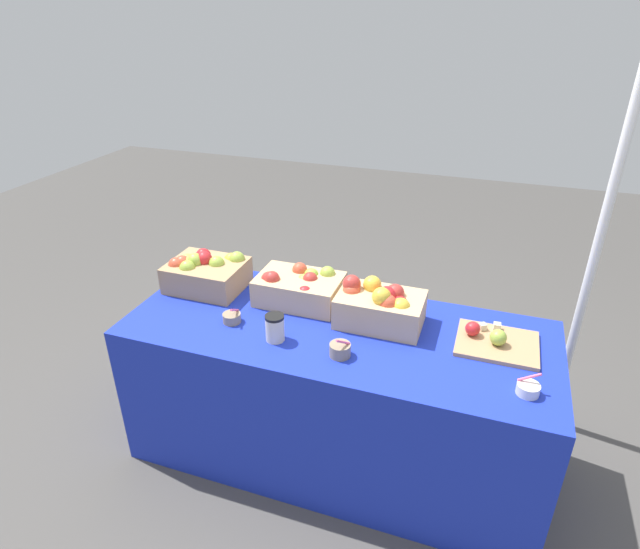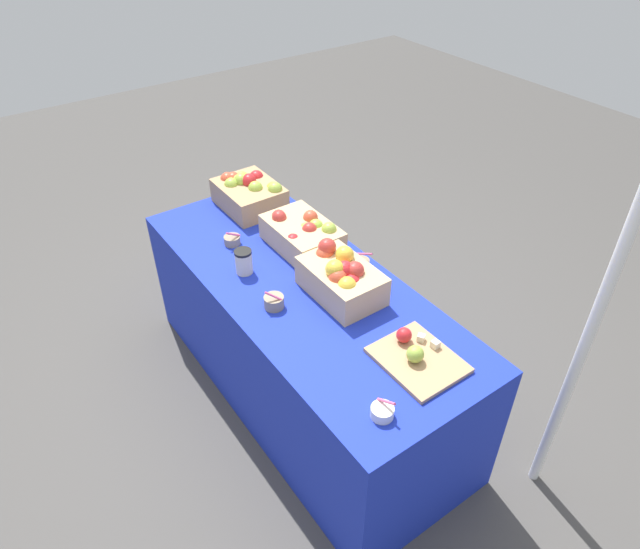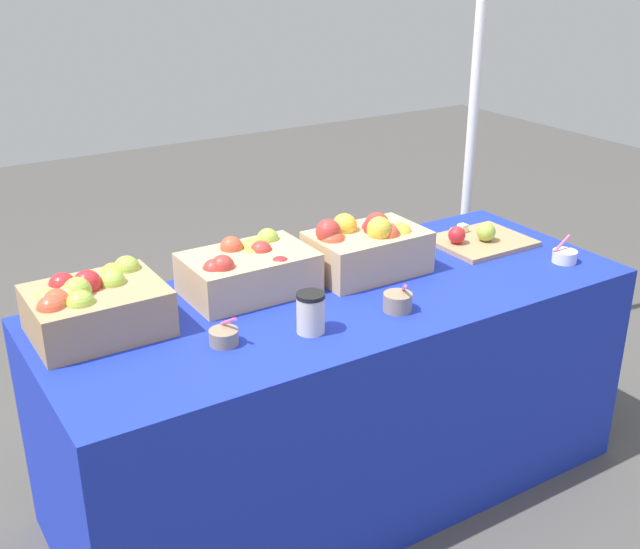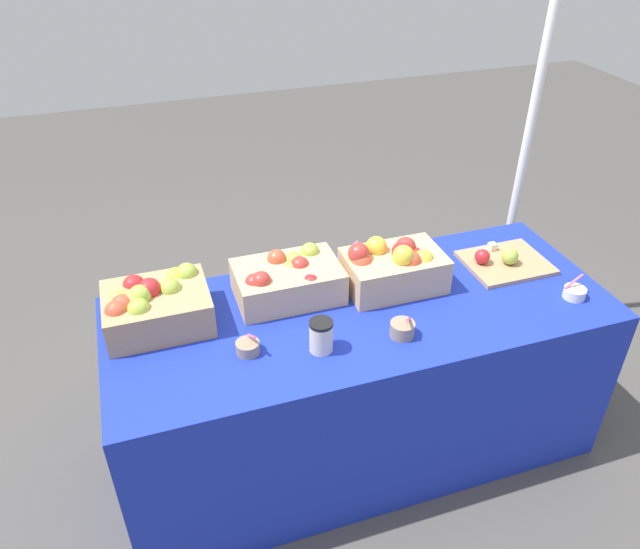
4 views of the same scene
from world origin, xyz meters
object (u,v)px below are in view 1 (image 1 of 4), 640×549
at_px(sample_bowl_mid, 232,318).
at_px(sample_bowl_extra, 340,350).
at_px(sample_bowl_near, 528,389).
at_px(coffee_cup, 275,328).
at_px(apple_crate_right, 381,305).
at_px(tent_pole, 602,228).
at_px(apple_crate_middle, 299,287).
at_px(sample_bowl_far, 368,295).
at_px(cutting_board_front, 494,341).
at_px(apple_crate_left, 206,271).

relative_size(sample_bowl_mid, sample_bowl_extra, 0.91).
relative_size(sample_bowl_near, coffee_cup, 0.74).
bearing_deg(sample_bowl_mid, sample_bowl_near, -3.72).
height_order(apple_crate_right, sample_bowl_near, apple_crate_right).
bearing_deg(tent_pole, apple_crate_middle, -162.10).
relative_size(apple_crate_middle, sample_bowl_far, 3.98).
bearing_deg(sample_bowl_far, cutting_board_front, -18.70).
distance_m(coffee_cup, tent_pole, 1.51).
relative_size(apple_crate_left, tent_pole, 0.16).
distance_m(apple_crate_right, tent_pole, 1.05).
bearing_deg(apple_crate_left, sample_bowl_mid, -42.93).
distance_m(apple_crate_right, sample_bowl_far, 0.23).
bearing_deg(cutting_board_front, apple_crate_right, 179.32).
relative_size(apple_crate_right, sample_bowl_mid, 4.17).
distance_m(sample_bowl_near, sample_bowl_extra, 0.72).
xyz_separation_m(cutting_board_front, coffee_cup, (-0.88, -0.27, 0.04)).
bearing_deg(apple_crate_left, sample_bowl_far, 10.43).
distance_m(apple_crate_middle, coffee_cup, 0.34).
height_order(sample_bowl_near, sample_bowl_mid, sample_bowl_mid).
relative_size(cutting_board_front, tent_pole, 0.15).
relative_size(apple_crate_right, sample_bowl_extra, 3.78).
distance_m(apple_crate_middle, apple_crate_right, 0.42).
distance_m(apple_crate_right, sample_bowl_extra, 0.31).
height_order(sample_bowl_extra, coffee_cup, coffee_cup).
height_order(apple_crate_right, sample_bowl_extra, apple_crate_right).
bearing_deg(apple_crate_left, cutting_board_front, -2.25).
bearing_deg(coffee_cup, sample_bowl_near, -0.96).
bearing_deg(cutting_board_front, tent_pole, 51.92).
relative_size(cutting_board_front, sample_bowl_extra, 3.33).
height_order(apple_crate_right, sample_bowl_mid, apple_crate_right).
relative_size(apple_crate_left, apple_crate_middle, 0.92).
bearing_deg(tent_pole, cutting_board_front, -128.08).
height_order(sample_bowl_near, coffee_cup, coffee_cup).
height_order(apple_crate_middle, tent_pole, tent_pole).
height_order(apple_crate_middle, cutting_board_front, apple_crate_middle).
xyz_separation_m(apple_crate_middle, tent_pole, (1.29, 0.42, 0.32)).
xyz_separation_m(sample_bowl_near, sample_bowl_far, (-0.73, 0.49, 0.00)).
height_order(apple_crate_middle, coffee_cup, apple_crate_middle).
height_order(apple_crate_left, tent_pole, tent_pole).
height_order(apple_crate_middle, sample_bowl_extra, apple_crate_middle).
bearing_deg(sample_bowl_mid, apple_crate_middle, 51.31).
distance_m(apple_crate_left, apple_crate_middle, 0.50).
height_order(sample_bowl_near, sample_bowl_far, sample_bowl_far).
bearing_deg(sample_bowl_far, sample_bowl_mid, -142.31).
distance_m(apple_crate_right, sample_bowl_mid, 0.67).
distance_m(cutting_board_front, sample_bowl_near, 0.31).
distance_m(apple_crate_middle, tent_pole, 1.39).
xyz_separation_m(apple_crate_right, sample_bowl_far, (-0.11, 0.20, -0.07)).
distance_m(sample_bowl_mid, sample_bowl_far, 0.66).
relative_size(apple_crate_middle, sample_bowl_mid, 4.38).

